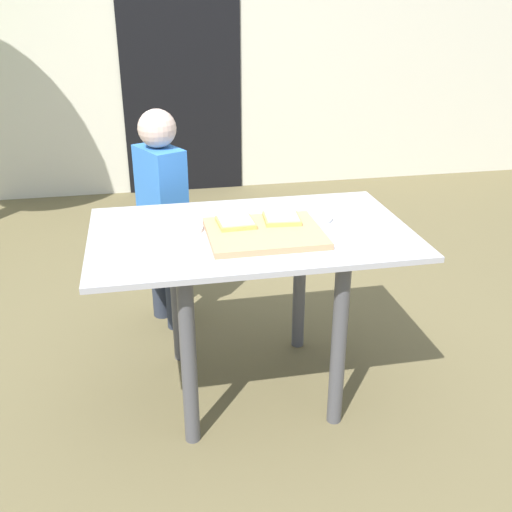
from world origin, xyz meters
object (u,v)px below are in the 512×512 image
at_px(cutting_board, 265,233).
at_px(plate_white_left, 177,229).
at_px(child_left, 162,207).
at_px(pizza_slice_far_left, 236,222).
at_px(dining_table, 251,261).
at_px(pizza_slice_far_right, 282,218).
at_px(plate_white_right, 307,217).

relative_size(cutting_board, plate_white_left, 2.07).
height_order(plate_white_left, child_left, child_left).
xyz_separation_m(pizza_slice_far_left, child_left, (-0.24, 0.58, -0.13)).
distance_m(dining_table, child_left, 0.67).
height_order(dining_table, plate_white_left, plate_white_left).
distance_m(pizza_slice_far_right, child_left, 0.72).
distance_m(dining_table, plate_white_left, 0.30).
bearing_deg(plate_white_left, pizza_slice_far_left, -12.11).
bearing_deg(child_left, plate_white_right, -44.40).
distance_m(pizza_slice_far_left, pizza_slice_far_right, 0.17).
height_order(pizza_slice_far_left, pizza_slice_far_right, same).
xyz_separation_m(pizza_slice_far_right, child_left, (-0.41, 0.58, -0.13)).
height_order(plate_white_right, child_left, child_left).
relative_size(pizza_slice_far_left, plate_white_left, 0.71).
relative_size(pizza_slice_far_left, child_left, 0.13).
bearing_deg(cutting_board, child_left, 116.63).
xyz_separation_m(cutting_board, plate_white_left, (-0.30, 0.12, -0.01)).
height_order(cutting_board, child_left, child_left).
height_order(dining_table, pizza_slice_far_left, pizza_slice_far_left).
relative_size(pizza_slice_far_left, plate_white_right, 0.71).
distance_m(dining_table, cutting_board, 0.15).
xyz_separation_m(dining_table, pizza_slice_far_right, (0.12, 0.02, 0.15)).
xyz_separation_m(pizza_slice_far_right, plate_white_left, (-0.38, 0.04, -0.03)).
bearing_deg(plate_white_left, cutting_board, -21.63).
relative_size(plate_white_left, child_left, 0.19).
xyz_separation_m(cutting_board, plate_white_right, (0.20, 0.14, -0.01)).
distance_m(plate_white_left, child_left, 0.55).
relative_size(cutting_board, child_left, 0.39).
relative_size(dining_table, plate_white_left, 5.96).
distance_m(plate_white_right, child_left, 0.74).
distance_m(dining_table, pizza_slice_far_right, 0.19).
bearing_deg(pizza_slice_far_left, dining_table, -15.63).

